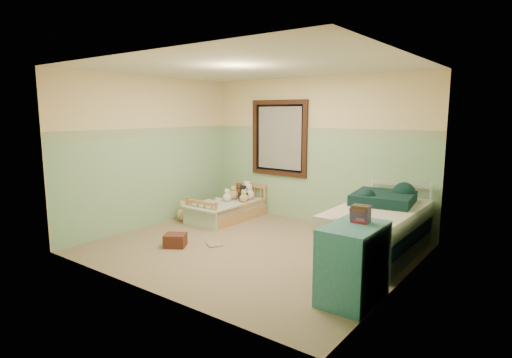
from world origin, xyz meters
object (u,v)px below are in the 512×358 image
Objects in this scene: twin_bed_frame at (377,247)px; dresser at (353,263)px; floor_book at (214,244)px; toddler_bed_frame at (228,214)px; plush_floor_cream at (219,210)px; red_pillow at (175,240)px; plush_floor_tan at (184,214)px.

twin_bed_frame is 2.32× the size of dresser.
twin_bed_frame is 2.29m from floor_book.
plush_floor_cream is at bearing 175.45° from toddler_bed_frame.
plush_floor_cream is 0.82× the size of red_pillow.
red_pillow reaches higher than toddler_bed_frame.
plush_floor_cream is at bearing 64.38° from plush_floor_tan.
plush_floor_cream is 1.67m from floor_book.
plush_floor_cream reaches higher than toddler_bed_frame.
twin_bed_frame is at bearing 57.93° from floor_book.
red_pillow is (0.95, -1.07, -0.03)m from plush_floor_tan.
twin_bed_frame is 2.81m from red_pillow.
floor_book is at bearing -50.45° from plush_floor_cream.
twin_bed_frame is at bearing 5.27° from plush_floor_tan.
plush_floor_tan is 1.52m from floor_book.
floor_book is (-2.05, -1.00, -0.10)m from twin_bed_frame.
twin_bed_frame is at bearing -5.29° from toddler_bed_frame.
dresser is at bearing -1.69° from red_pillow.
dresser is 2.42m from floor_book.
dresser is at bearing 20.81° from floor_book.
dresser reaches higher than plush_floor_tan.
floor_book is (0.40, 0.38, -0.08)m from red_pillow.
plush_floor_tan reaches higher than red_pillow.
dresser reaches higher than toddler_bed_frame.
twin_bed_frame is (2.87, -0.27, 0.02)m from toddler_bed_frame.
plush_floor_tan is 1.43m from red_pillow.
plush_floor_cream reaches higher than twin_bed_frame.
red_pillow is at bearing -68.22° from plush_floor_cream.
toddler_bed_frame reaches higher than floor_book.
plush_floor_tan reaches higher than floor_book.
red_pillow is 0.56m from floor_book.
toddler_bed_frame is 0.77× the size of twin_bed_frame.
toddler_bed_frame is 5.83× the size of floor_book.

